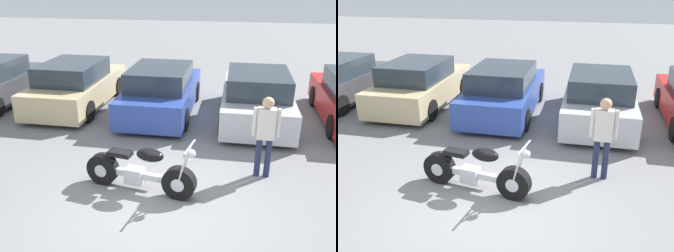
% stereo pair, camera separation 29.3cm
% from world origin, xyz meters
% --- Properties ---
extents(ground_plane, '(60.00, 60.00, 0.00)m').
position_xyz_m(ground_plane, '(0.00, 0.00, 0.00)').
color(ground_plane, slate).
extents(motorcycle, '(2.17, 0.80, 1.06)m').
position_xyz_m(motorcycle, '(-0.47, 0.53, 0.40)').
color(motorcycle, black).
rests_on(motorcycle, ground_plane).
extents(parked_car_champagne, '(1.89, 4.22, 1.42)m').
position_xyz_m(parked_car_champagne, '(-3.61, 5.02, 0.65)').
color(parked_car_champagne, '#C6B284').
rests_on(parked_car_champagne, ground_plane).
extents(parked_car_blue, '(1.89, 4.22, 1.42)m').
position_xyz_m(parked_car_blue, '(-0.91, 4.87, 0.65)').
color(parked_car_blue, '#2D479E').
rests_on(parked_car_blue, ground_plane).
extents(parked_car_silver, '(1.89, 4.22, 1.42)m').
position_xyz_m(parked_car_silver, '(1.79, 4.76, 0.65)').
color(parked_car_silver, '#BCBCC1').
rests_on(parked_car_silver, ground_plane).
extents(person_standing, '(0.52, 0.22, 1.66)m').
position_xyz_m(person_standing, '(1.83, 1.50, 0.99)').
color(person_standing, '#232847').
rests_on(person_standing, ground_plane).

